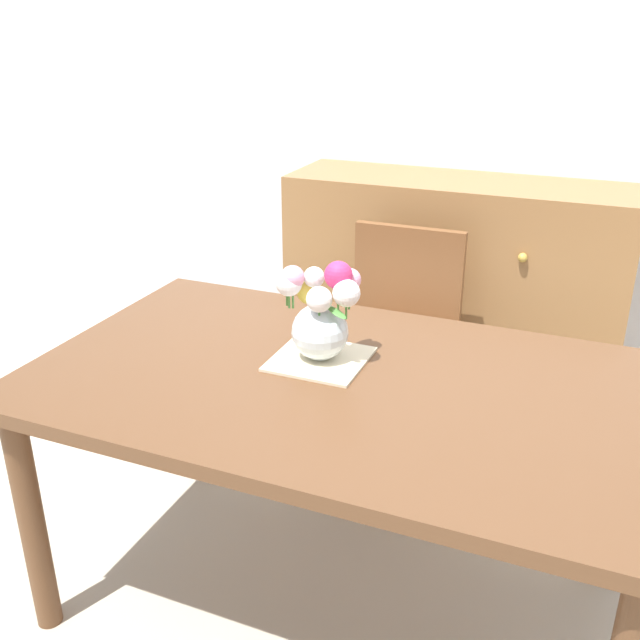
{
  "coord_description": "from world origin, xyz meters",
  "views": [
    {
      "loc": [
        0.58,
        -1.56,
        1.62
      ],
      "look_at": [
        -0.09,
        0.07,
        0.86
      ],
      "focal_mm": 40.29,
      "sensor_mm": 36.0,
      "label": 1
    }
  ],
  "objects_px": {
    "chair_far": "(397,332)",
    "dresser": "(452,295)",
    "dining_table": "(342,406)",
    "flower_vase": "(319,312)"
  },
  "relations": [
    {
      "from": "chair_far",
      "to": "dresser",
      "type": "height_order",
      "value": "dresser"
    },
    {
      "from": "dining_table",
      "to": "dresser",
      "type": "height_order",
      "value": "dresser"
    },
    {
      "from": "dining_table",
      "to": "dresser",
      "type": "distance_m",
      "value": 1.34
    },
    {
      "from": "chair_far",
      "to": "flower_vase",
      "type": "xyz_separation_m",
      "value": [
        -0.0,
        -0.76,
        0.37
      ]
    },
    {
      "from": "chair_far",
      "to": "dresser",
      "type": "relative_size",
      "value": 0.64
    },
    {
      "from": "chair_far",
      "to": "flower_vase",
      "type": "bearing_deg",
      "value": 89.64
    },
    {
      "from": "dining_table",
      "to": "dresser",
      "type": "xyz_separation_m",
      "value": [
        0.0,
        1.33,
        -0.16
      ]
    },
    {
      "from": "dresser",
      "to": "flower_vase",
      "type": "xyz_separation_m",
      "value": [
        -0.1,
        -1.26,
        0.39
      ]
    },
    {
      "from": "dining_table",
      "to": "flower_vase",
      "type": "height_order",
      "value": "flower_vase"
    },
    {
      "from": "dining_table",
      "to": "chair_far",
      "type": "xyz_separation_m",
      "value": [
        -0.09,
        0.83,
        -0.14
      ]
    }
  ]
}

